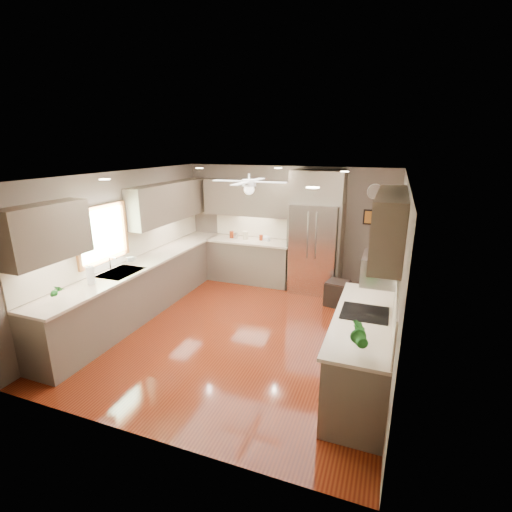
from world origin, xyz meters
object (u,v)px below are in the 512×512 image
Objects in this scene: potted_plant_right at (360,335)px; canister_b at (236,236)px; soap_bottle at (131,259)px; refrigerator at (316,235)px; potted_plant_left at (56,291)px; canister_c at (245,235)px; bowl at (266,240)px; microwave at (380,269)px; canister_a at (232,234)px; canister_d at (261,238)px; stool at (337,293)px; paper_towel at (91,275)px.

canister_b is at bearing 128.07° from potted_plant_right.
refrigerator is at bearing 38.99° from soap_bottle.
canister_b is 4.02m from potted_plant_left.
canister_c is 1.06× the size of soap_bottle.
bowl is at bearing 2.07° from canister_c.
bowl is at bearing 2.62° from canister_b.
microwave is at bearing -6.66° from soap_bottle.
soap_bottle is at bearing 93.82° from potted_plant_left.
bowl is at bearing 0.70° from canister_a.
canister_b is 4.15m from microwave.
canister_c is at bearing 3.88° from canister_b.
canister_d is at bearing 166.39° from bowl.
bowl is at bearing 158.03° from stool.
stool is (2.13, -0.65, -0.79)m from canister_c.
soap_bottle is 1.02m from paper_towel.
stool is at bearing 45.52° from potted_plant_left.
stool is at bearing -15.20° from canister_b.
bowl is at bearing -13.61° from canister_d.
canister_a is 1.24× the size of canister_d.
paper_towel is at bearing -115.78° from bowl.
canister_a is at bearing -176.56° from canister_d.
canister_a is 0.41× the size of potted_plant_right.
stool is at bearing -21.40° from canister_d.
stool is (-0.74, 2.11, -1.24)m from microwave.
canister_c is 0.38× the size of stool.
microwave reaches higher than canister_a.
refrigerator reaches higher than stool.
soap_bottle is (-1.56, -2.33, 0.03)m from canister_d.
stool is (2.45, -0.66, -0.78)m from canister_a.
canister_c reaches higher than canister_a.
canister_b is at bearing 138.33° from microwave.
canister_d is at bearing 70.01° from potted_plant_left.
refrigerator reaches higher than canister_d.
bowl is (-2.29, 3.84, -0.16)m from potted_plant_right.
canister_d is 0.33× the size of potted_plant_right.
microwave is at bearing 16.52° from potted_plant_left.
canister_a is at bearing 178.72° from canister_c.
paper_towel is (-3.25, -2.64, 0.84)m from stool.
microwave reaches higher than paper_towel.
canister_d is (0.67, 0.04, -0.02)m from canister_a.
canister_c is at bearing 163.02° from stool.
canister_b is 0.56m from canister_d.
potted_plant_right is at bearing -59.11° from bowl.
soap_bottle is 3.55m from refrigerator.
refrigerator is at bearing 107.99° from potted_plant_right.
paper_towel reaches higher than canister_d.
potted_plant_right is at bearing 1.70° from potted_plant_left.
potted_plant_right reaches higher than soap_bottle.
potted_plant_left is 4.26m from bowl.
refrigerator is (1.54, -0.05, 0.16)m from canister_c.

